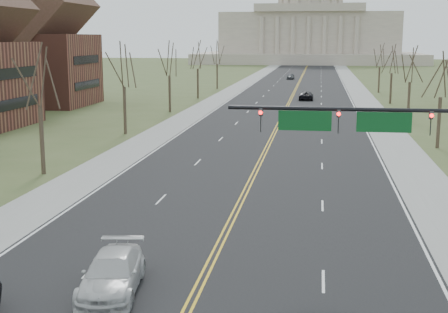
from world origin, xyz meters
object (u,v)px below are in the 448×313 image
(car_sb_inner_second, at_px, (112,274))
(car_far_nb, at_px, (306,96))
(car_far_sb, at_px, (291,76))
(signal_mast, at_px, (382,133))

(car_sb_inner_second, relative_size, car_far_nb, 1.07)
(car_sb_inner_second, xyz_separation_m, car_far_sb, (0.85, 132.14, -0.06))
(signal_mast, xyz_separation_m, car_far_nb, (-4.92, 74.68, -5.06))
(car_sb_inner_second, height_order, car_far_sb, car_sb_inner_second)
(signal_mast, relative_size, car_far_sb, 2.90)
(car_sb_inner_second, xyz_separation_m, car_far_nb, (5.80, 80.58, -0.08))
(signal_mast, bearing_deg, car_far_sb, 94.47)
(car_far_nb, bearing_deg, car_far_sb, -84.08)
(car_far_nb, distance_m, car_far_sb, 51.79)
(car_far_sb, bearing_deg, car_sb_inner_second, -87.78)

